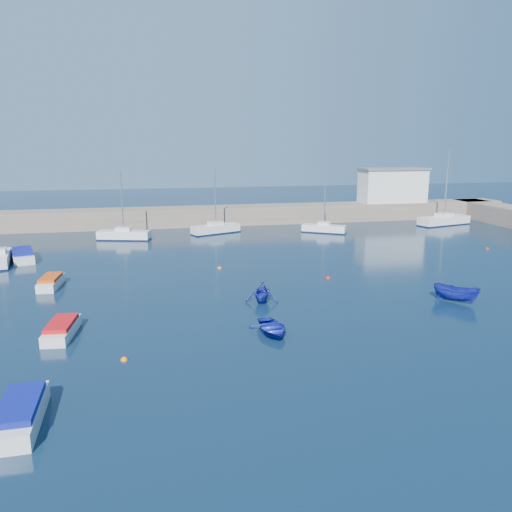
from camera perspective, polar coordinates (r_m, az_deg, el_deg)
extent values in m
plane|color=#0C2137|center=(29.10, 3.29, -10.53)|extent=(220.00, 220.00, 0.00)
cube|color=#726557|center=(72.83, -6.38, 4.56)|extent=(96.00, 4.50, 2.60)
cube|color=silver|center=(81.10, 15.34, 7.71)|extent=(10.00, 4.00, 5.00)
cube|color=silver|center=(54.34, -27.17, -0.31)|extent=(2.52, 5.90, 1.15)
cube|color=silver|center=(63.26, -14.86, 2.30)|extent=(6.57, 3.38, 1.11)
cylinder|color=#B7BABC|center=(62.67, -15.07, 6.08)|extent=(0.16, 0.16, 7.27)
cube|color=silver|center=(65.82, -4.63, 3.08)|extent=(6.73, 4.26, 1.10)
cylinder|color=#B7BABC|center=(65.24, -4.69, 6.81)|extent=(0.16, 0.16, 7.52)
cube|color=silver|center=(66.78, 7.78, 3.10)|extent=(5.71, 4.46, 1.01)
cylinder|color=#B7BABC|center=(66.27, 7.87, 6.35)|extent=(0.15, 0.15, 6.61)
cube|color=silver|center=(77.59, 20.67, 3.80)|extent=(8.56, 4.32, 1.22)
cylinder|color=#B7BABC|center=(77.02, 20.98, 7.74)|extent=(0.17, 0.17, 9.48)
cube|color=silver|center=(33.02, -21.30, -7.92)|extent=(1.86, 4.24, 0.67)
cube|color=red|center=(32.87, -21.37, -7.17)|extent=(1.68, 3.21, 0.25)
cube|color=silver|center=(44.19, -22.38, -2.88)|extent=(1.68, 3.97, 0.69)
cube|color=#D4400B|center=(44.07, -22.43, -2.28)|extent=(1.53, 3.00, 0.26)
cube|color=silver|center=(55.57, -25.08, -0.03)|extent=(3.23, 5.70, 0.81)
cube|color=navy|center=(55.46, -25.14, 0.53)|extent=(2.78, 4.37, 0.30)
cube|color=silver|center=(23.93, -25.30, -16.18)|extent=(1.71, 4.62, 0.78)
cube|color=navy|center=(23.68, -25.43, -15.03)|extent=(1.60, 3.47, 0.29)
imported|color=#162199|center=(31.12, 1.83, -8.26)|extent=(2.61, 3.48, 0.68)
imported|color=#162199|center=(37.04, 0.69, -4.14)|extent=(3.23, 3.48, 1.50)
imported|color=#162199|center=(39.86, 21.90, -4.01)|extent=(3.15, 3.40, 1.30)
sphere|color=orange|center=(28.52, -14.82, -11.45)|extent=(0.39, 0.39, 0.39)
sphere|color=#B61B0D|center=(44.02, 8.23, -2.56)|extent=(0.41, 0.41, 0.41)
sphere|color=orange|center=(41.71, 22.23, -4.25)|extent=(0.39, 0.39, 0.39)
sphere|color=orange|center=(47.20, -4.19, -1.42)|extent=(0.39, 0.39, 0.39)
sphere|color=#B61B0D|center=(61.46, 24.92, 0.72)|extent=(0.40, 0.40, 0.40)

